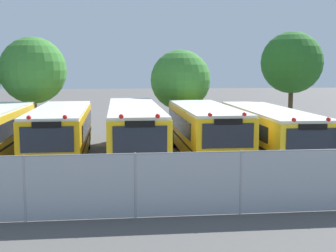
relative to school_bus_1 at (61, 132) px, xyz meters
name	(u,v)px	position (x,y,z in m)	size (l,w,h in m)	color
ground_plane	(134,159)	(3.47, -0.06, -1.39)	(160.00, 160.00, 0.00)	#514F4C
school_bus_1	(61,132)	(0.00, 0.00, 0.00)	(2.56, 9.77, 2.65)	#EAA80C
school_bus_2	(134,130)	(3.48, -0.19, 0.06)	(2.48, 11.49, 2.76)	yellow
school_bus_3	(205,129)	(7.00, 0.09, 0.01)	(2.61, 9.65, 2.66)	yellow
school_bus_4	(268,130)	(10.21, 0.00, -0.07)	(2.72, 10.97, 2.50)	yellow
tree_1	(30,71)	(-2.63, 7.14, 2.86)	(4.25, 4.10, 6.32)	#4C3823
tree_2	(182,81)	(6.86, 7.35, 2.21)	(3.86, 3.86, 5.58)	#4C3823
tree_3	(293,62)	(15.06, 9.36, 3.42)	(4.33, 4.33, 6.97)	#4C3823
chainlink_fence	(135,184)	(3.17, -9.02, -0.38)	(19.00, 0.07, 1.96)	#9EA0A3
traffic_cone	(93,202)	(1.91, -8.26, -1.09)	(0.46, 0.46, 0.60)	#EA5914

